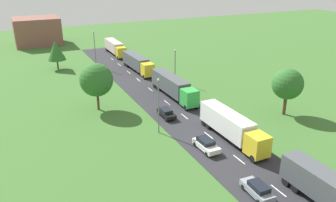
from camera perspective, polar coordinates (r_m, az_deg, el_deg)
road at (r=45.32m, az=11.50°, el=-9.37°), size 10.00×140.00×0.06m
lane_marking_centre at (r=43.02m, az=14.30°, el=-11.42°), size 0.16×121.28×0.01m
truck_second at (r=48.65m, az=10.61°, el=-4.13°), size 2.56×13.41×3.77m
truck_third at (r=63.65m, az=0.88°, el=2.54°), size 2.69×14.75×3.80m
truck_fourth at (r=80.20m, az=-5.13°, el=6.43°), size 2.87×13.78×3.60m
truck_fifth at (r=97.05m, az=-8.89°, el=8.93°), size 2.55×12.93×3.60m
car_second at (r=38.74m, az=14.79°, el=-14.13°), size 1.93×4.22×1.54m
car_third at (r=46.13m, az=6.43°, el=-7.24°), size 2.00×4.34×1.57m
car_fourth at (r=55.51m, az=-0.28°, el=-2.00°), size 1.76×4.15×1.39m
lamppost_second at (r=48.90m, az=-1.60°, el=-0.39°), size 0.36×0.36×8.46m
lamppost_third at (r=71.01m, az=1.20°, el=6.19°), size 0.36×0.36×7.35m
lamppost_fourth at (r=84.06m, az=-12.18°, el=8.75°), size 0.36×0.36×9.01m
tree_oak at (r=58.18m, az=-11.93°, el=3.47°), size 5.63×5.63×8.20m
tree_pine at (r=58.39m, az=19.43°, el=2.68°), size 5.06×5.06×7.87m
tree_elm at (r=85.27m, az=-18.28°, el=8.08°), size 4.24×4.24×6.97m
distant_building at (r=116.66m, az=-21.10°, el=10.90°), size 13.58×11.75×8.30m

